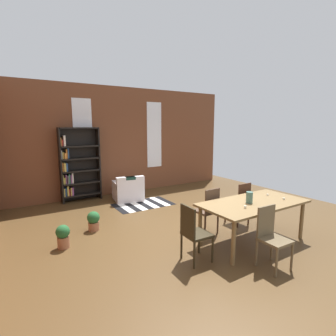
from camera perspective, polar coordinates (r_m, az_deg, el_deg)
ground_plane at (r=5.73m, az=3.86°, el=-13.03°), size 9.17×9.17×0.00m
back_wall_brick at (r=8.48m, az=-10.44°, el=5.91°), size 7.85×0.12×3.39m
window_pane_0 at (r=8.04m, az=-18.30°, el=6.63°), size 0.55×0.02×2.21m
window_pane_1 at (r=8.92m, az=-3.07°, el=7.30°), size 0.55×0.02×2.21m
dining_table at (r=5.11m, az=18.39°, el=-7.97°), size 2.06×1.02×0.78m
vase_on_table at (r=4.97m, az=17.59°, el=-6.24°), size 0.12×0.12×0.21m
tealight_candle_0 at (r=4.66m, az=16.75°, el=-8.30°), size 0.04×0.04×0.04m
tealight_candle_1 at (r=5.44m, az=24.27°, el=-6.24°), size 0.04×0.04×0.03m
tealight_candle_2 at (r=5.63m, az=21.21°, el=-5.56°), size 0.04×0.04×0.03m
dining_chair_far_left at (r=5.33m, az=8.89°, el=-8.98°), size 0.42×0.42×0.95m
dining_chair_far_right at (r=5.96m, az=15.68°, el=-7.26°), size 0.41×0.41×0.95m
dining_chair_near_left at (r=4.40m, az=21.90°, el=-13.60°), size 0.41×0.41×0.95m
dining_chair_head_left at (r=4.24m, az=5.64°, el=-13.85°), size 0.41×0.41×0.95m
bookshelf_tall at (r=7.88m, az=-19.51°, el=0.52°), size 1.12×0.31×2.14m
armchair_white at (r=7.75m, az=-8.81°, el=-4.99°), size 0.91×0.91×0.75m
potted_plant_by_shelf at (r=5.73m, az=-16.19°, el=-11.09°), size 0.26×0.26×0.41m
potted_plant_corner at (r=5.13m, az=-22.26°, el=-13.72°), size 0.24×0.24×0.43m
striped_rug at (r=7.32m, az=-5.54°, el=-8.00°), size 1.60×0.98×0.01m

